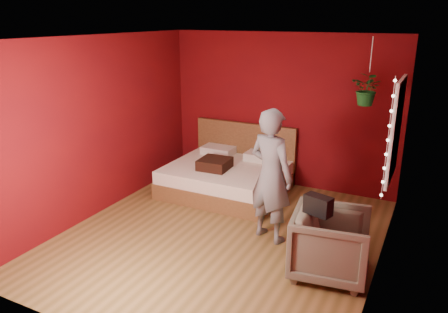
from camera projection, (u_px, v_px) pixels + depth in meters
floor at (221, 236)px, 5.92m from camera, size 4.50×4.50×0.00m
room_walls at (221, 115)px, 5.40m from camera, size 4.04×4.54×2.62m
window at (396, 130)px, 5.38m from camera, size 0.05×0.97×1.27m
fairy_lights at (388, 140)px, 4.95m from camera, size 0.04×0.04×1.45m
bed at (228, 176)px, 7.37m from camera, size 1.89×1.61×1.04m
person at (271, 176)px, 5.60m from camera, size 0.75×0.61×1.77m
armchair at (330, 244)px, 4.93m from camera, size 0.96×0.94×0.78m
handbag at (318, 205)px, 4.74m from camera, size 0.33×0.23×0.21m
throw_pillow at (215, 164)px, 7.07m from camera, size 0.49×0.49×0.17m
hanging_plant at (368, 89)px, 5.72m from camera, size 0.49×0.46×0.89m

